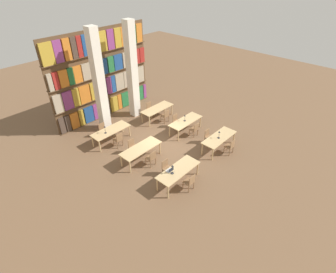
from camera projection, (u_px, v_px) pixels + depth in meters
name	position (u px, v px, depth m)	size (l,w,h in m)	color
ground_plane	(165.00, 145.00, 14.83)	(40.00, 40.00, 0.00)	brown
bookshelf_bank	(103.00, 76.00, 16.30)	(7.07, 0.35, 5.50)	brown
pillar_left	(99.00, 83.00, 14.58)	(0.52, 0.52, 6.00)	silver
pillar_center	(132.00, 72.00, 16.04)	(0.52, 0.52, 6.00)	silver
reading_table_0	(178.00, 171.00, 11.99)	(2.25, 0.84, 0.76)	tan
chair_0	(190.00, 182.00, 11.70)	(0.42, 0.40, 0.89)	olive
chair_1	(167.00, 168.00, 12.49)	(0.42, 0.40, 0.89)	olive
desk_lamp_0	(172.00, 168.00, 11.55)	(0.14, 0.14, 0.49)	#232328
laptop	(170.00, 170.00, 11.85)	(0.32, 0.22, 0.21)	silver
reading_table_1	(219.00, 138.00, 14.17)	(2.25, 0.84, 0.76)	tan
chair_2	(230.00, 146.00, 13.91)	(0.42, 0.40, 0.89)	olive
chair_3	(208.00, 136.00, 14.70)	(0.42, 0.40, 0.89)	olive
desk_lamp_1	(219.00, 133.00, 13.89)	(0.14, 0.14, 0.43)	#232328
reading_table_2	(141.00, 149.00, 13.36)	(2.25, 0.84, 0.76)	tan
chair_4	(151.00, 158.00, 13.11)	(0.42, 0.40, 0.89)	olive
chair_5	(133.00, 146.00, 13.90)	(0.42, 0.40, 0.89)	olive
reading_table_3	(186.00, 122.00, 15.60)	(2.25, 0.84, 0.76)	tan
chair_6	(195.00, 129.00, 15.31)	(0.42, 0.40, 0.89)	olive
chair_7	(176.00, 121.00, 16.10)	(0.42, 0.40, 0.89)	olive
desk_lamp_2	(185.00, 117.00, 15.39)	(0.14, 0.14, 0.40)	#232328
reading_table_4	(111.00, 131.00, 14.76)	(2.25, 0.84, 0.76)	tan
chair_8	(118.00, 139.00, 14.44)	(0.42, 0.40, 0.89)	olive
chair_9	(103.00, 130.00, 15.23)	(0.42, 0.40, 0.89)	olive
desk_lamp_3	(105.00, 128.00, 14.28)	(0.14, 0.14, 0.45)	#232328
reading_table_5	(157.00, 109.00, 16.91)	(2.25, 0.84, 0.76)	tan
chair_10	(165.00, 115.00, 16.64)	(0.42, 0.40, 0.89)	olive
chair_11	(150.00, 108.00, 17.43)	(0.42, 0.40, 0.89)	olive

